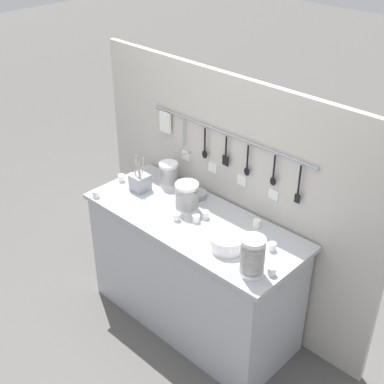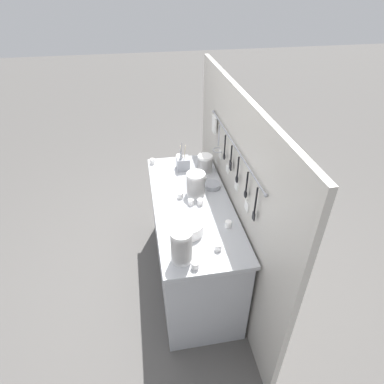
{
  "view_description": "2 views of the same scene",
  "coord_description": "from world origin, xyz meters",
  "px_view_note": "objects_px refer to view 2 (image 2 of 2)",
  "views": [
    {
      "loc": [
        1.99,
        -2.1,
        2.83
      ],
      "look_at": [
        -0.03,
        0.02,
        1.07
      ],
      "focal_mm": 50.0,
      "sensor_mm": 36.0,
      "label": 1
    },
    {
      "loc": [
        2.08,
        -0.36,
        2.47
      ],
      "look_at": [
        0.05,
        -0.01,
        1.02
      ],
      "focal_mm": 30.0,
      "sensor_mm": 36.0,
      "label": 2
    }
  ],
  "objects_px": {
    "cup_by_caddy": "(218,247)",
    "cup_front_left": "(228,224)",
    "cup_back_left": "(179,157)",
    "cup_edge_far": "(204,180)",
    "bowl_stack_nested_right": "(205,164)",
    "cup_centre": "(195,265)",
    "cup_beside_plates": "(152,161)",
    "bowl_stack_tall_left": "(181,246)",
    "cup_edge_near": "(200,202)",
    "bowl_stack_wide_centre": "(196,184)",
    "cup_front_right": "(191,202)",
    "cup_mid_row": "(180,195)",
    "steel_mixing_bowl": "(212,185)",
    "plate_stack": "(189,228)",
    "cutlery_caddy": "(183,163)"
  },
  "relations": [
    {
      "from": "bowl_stack_nested_right",
      "to": "bowl_stack_wide_centre",
      "type": "bearing_deg",
      "value": -24.28
    },
    {
      "from": "cup_edge_near",
      "to": "cup_beside_plates",
      "type": "distance_m",
      "value": 0.8
    },
    {
      "from": "cup_back_left",
      "to": "bowl_stack_wide_centre",
      "type": "bearing_deg",
      "value": 5.51
    },
    {
      "from": "bowl_stack_nested_right",
      "to": "cup_by_caddy",
      "type": "xyz_separation_m",
      "value": [
        1.01,
        -0.12,
        -0.06
      ]
    },
    {
      "from": "cutlery_caddy",
      "to": "cup_mid_row",
      "type": "bearing_deg",
      "value": -11.42
    },
    {
      "from": "cup_edge_near",
      "to": "cup_beside_plates",
      "type": "xyz_separation_m",
      "value": [
        -0.73,
        -0.33,
        0.0
      ]
    },
    {
      "from": "cup_by_caddy",
      "to": "cup_front_right",
      "type": "distance_m",
      "value": 0.54
    },
    {
      "from": "bowl_stack_wide_centre",
      "to": "bowl_stack_tall_left",
      "type": "distance_m",
      "value": 0.76
    },
    {
      "from": "cup_centre",
      "to": "cup_mid_row",
      "type": "height_order",
      "value": "same"
    },
    {
      "from": "cup_by_caddy",
      "to": "cup_mid_row",
      "type": "xyz_separation_m",
      "value": [
        -0.64,
        -0.17,
        0.0
      ]
    },
    {
      "from": "cup_back_left",
      "to": "plate_stack",
      "type": "bearing_deg",
      "value": -4.34
    },
    {
      "from": "bowl_stack_nested_right",
      "to": "cup_beside_plates",
      "type": "xyz_separation_m",
      "value": [
        -0.24,
        -0.47,
        -0.06
      ]
    },
    {
      "from": "cup_back_left",
      "to": "bowl_stack_tall_left",
      "type": "bearing_deg",
      "value": -7.22
    },
    {
      "from": "plate_stack",
      "to": "cup_edge_near",
      "type": "distance_m",
      "value": 0.35
    },
    {
      "from": "cup_back_left",
      "to": "cup_edge_near",
      "type": "distance_m",
      "value": 0.77
    },
    {
      "from": "bowl_stack_nested_right",
      "to": "cup_centre",
      "type": "distance_m",
      "value": 1.18
    },
    {
      "from": "cup_front_right",
      "to": "cup_edge_near",
      "type": "bearing_deg",
      "value": 79.0
    },
    {
      "from": "cutlery_caddy",
      "to": "cup_mid_row",
      "type": "relative_size",
      "value": 5.37
    },
    {
      "from": "cup_mid_row",
      "to": "cup_beside_plates",
      "type": "distance_m",
      "value": 0.64
    },
    {
      "from": "bowl_stack_nested_right",
      "to": "cutlery_caddy",
      "type": "distance_m",
      "value": 0.22
    },
    {
      "from": "cup_centre",
      "to": "cup_beside_plates",
      "type": "bearing_deg",
      "value": -173.03
    },
    {
      "from": "cup_back_left",
      "to": "cup_edge_far",
      "type": "height_order",
      "value": "same"
    },
    {
      "from": "cup_by_caddy",
      "to": "cup_front_left",
      "type": "bearing_deg",
      "value": 148.92
    },
    {
      "from": "cup_back_left",
      "to": "cup_mid_row",
      "type": "relative_size",
      "value": 1.0
    },
    {
      "from": "bowl_stack_nested_right",
      "to": "cup_centre",
      "type": "height_order",
      "value": "bowl_stack_nested_right"
    },
    {
      "from": "bowl_stack_tall_left",
      "to": "cup_front_right",
      "type": "xyz_separation_m",
      "value": [
        -0.58,
        0.16,
        -0.1
      ]
    },
    {
      "from": "cup_edge_far",
      "to": "cup_back_left",
      "type": "bearing_deg",
      "value": -160.25
    },
    {
      "from": "cup_front_right",
      "to": "cup_front_left",
      "type": "distance_m",
      "value": 0.39
    },
    {
      "from": "cup_back_left",
      "to": "cup_front_right",
      "type": "xyz_separation_m",
      "value": [
        0.76,
        -0.01,
        0.0
      ]
    },
    {
      "from": "cup_by_caddy",
      "to": "cup_front_right",
      "type": "height_order",
      "value": "same"
    },
    {
      "from": "cup_centre",
      "to": "cup_beside_plates",
      "type": "distance_m",
      "value": 1.39
    },
    {
      "from": "cup_back_left",
      "to": "cup_centre",
      "type": "distance_m",
      "value": 1.43
    },
    {
      "from": "plate_stack",
      "to": "cup_edge_far",
      "type": "height_order",
      "value": "plate_stack"
    },
    {
      "from": "cup_edge_far",
      "to": "cup_front_left",
      "type": "distance_m",
      "value": 0.63
    },
    {
      "from": "cup_mid_row",
      "to": "cup_front_left",
      "type": "xyz_separation_m",
      "value": [
        0.42,
        0.3,
        0.0
      ]
    },
    {
      "from": "bowl_stack_tall_left",
      "to": "steel_mixing_bowl",
      "type": "bearing_deg",
      "value": 153.83
    },
    {
      "from": "bowl_stack_wide_centre",
      "to": "bowl_stack_tall_left",
      "type": "relative_size",
      "value": 0.81
    },
    {
      "from": "cup_mid_row",
      "to": "cup_edge_far",
      "type": "xyz_separation_m",
      "value": [
        -0.2,
        0.24,
        0.0
      ]
    },
    {
      "from": "cup_by_caddy",
      "to": "cup_edge_near",
      "type": "xyz_separation_m",
      "value": [
        -0.52,
        -0.02,
        0.0
      ]
    },
    {
      "from": "cup_front_left",
      "to": "cup_edge_near",
      "type": "bearing_deg",
      "value": -153.49
    },
    {
      "from": "bowl_stack_tall_left",
      "to": "cup_by_caddy",
      "type": "xyz_separation_m",
      "value": [
        -0.05,
        0.26,
        -0.1
      ]
    },
    {
      "from": "cup_back_left",
      "to": "cup_edge_far",
      "type": "distance_m",
      "value": 0.48
    },
    {
      "from": "cup_edge_near",
      "to": "steel_mixing_bowl",
      "type": "bearing_deg",
      "value": 145.67
    },
    {
      "from": "bowl_stack_tall_left",
      "to": "steel_mixing_bowl",
      "type": "distance_m",
      "value": 0.88
    },
    {
      "from": "bowl_stack_nested_right",
      "to": "cup_beside_plates",
      "type": "height_order",
      "value": "bowl_stack_nested_right"
    },
    {
      "from": "cup_edge_far",
      "to": "cup_front_left",
      "type": "relative_size",
      "value": 1.0
    },
    {
      "from": "cup_edge_far",
      "to": "cup_mid_row",
      "type": "bearing_deg",
      "value": -50.29
    },
    {
      "from": "cup_mid_row",
      "to": "cup_front_right",
      "type": "height_order",
      "value": "same"
    },
    {
      "from": "bowl_stack_tall_left",
      "to": "cup_beside_plates",
      "type": "relative_size",
      "value": 4.85
    },
    {
      "from": "bowl_stack_tall_left",
      "to": "cup_front_right",
      "type": "relative_size",
      "value": 4.85
    }
  ]
}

